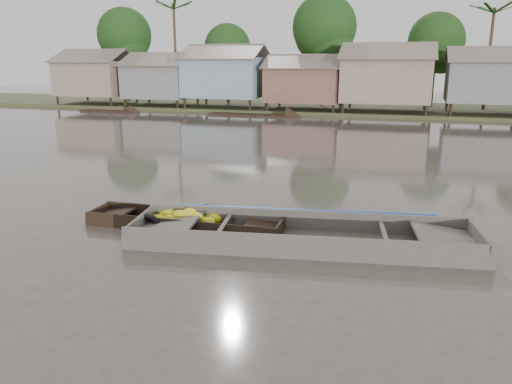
# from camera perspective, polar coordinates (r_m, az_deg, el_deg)

# --- Properties ---
(ground) EXTENTS (120.00, 120.00, 0.00)m
(ground) POSITION_cam_1_polar(r_m,az_deg,el_deg) (12.13, -4.87, -5.13)
(ground) COLOR #463E35
(ground) RESTS_ON ground
(riverbank) EXTENTS (120.00, 12.47, 10.22)m
(riverbank) POSITION_cam_1_polar(r_m,az_deg,el_deg) (42.46, 15.63, 12.94)
(riverbank) COLOR #384723
(riverbank) RESTS_ON ground
(banana_boat) EXTENTS (5.11, 1.43, 0.72)m
(banana_boat) POSITION_cam_1_polar(r_m,az_deg,el_deg) (12.90, -8.30, -3.44)
(banana_boat) COLOR black
(banana_boat) RESTS_ON ground
(viewer_boat) EXTENTS (8.20, 3.26, 0.64)m
(viewer_boat) POSITION_cam_1_polar(r_m,az_deg,el_deg) (11.74, 5.31, -5.46)
(viewer_boat) COLOR #453F3A
(viewer_boat) RESTS_ON ground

